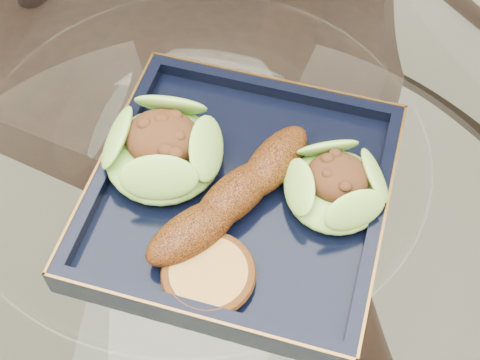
# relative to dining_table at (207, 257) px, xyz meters

# --- Properties ---
(dining_table) EXTENTS (1.13, 1.13, 0.77)m
(dining_table) POSITION_rel_dining_table_xyz_m (0.00, 0.00, 0.00)
(dining_table) COLOR white
(dining_table) RESTS_ON ground
(navy_plate) EXTENTS (0.28, 0.28, 0.02)m
(navy_plate) POSITION_rel_dining_table_xyz_m (0.04, -0.02, 0.17)
(navy_plate) COLOR black
(navy_plate) RESTS_ON dining_table
(lettuce_wrap_left) EXTENTS (0.14, 0.14, 0.04)m
(lettuce_wrap_left) POSITION_rel_dining_table_xyz_m (-0.03, -0.00, 0.20)
(lettuce_wrap_left) COLOR #569C2D
(lettuce_wrap_left) RESTS_ON navy_plate
(lettuce_wrap_right) EXTENTS (0.10, 0.10, 0.03)m
(lettuce_wrap_right) POSITION_rel_dining_table_xyz_m (0.13, -0.00, 0.20)
(lettuce_wrap_right) COLOR #5C9C2D
(lettuce_wrap_right) RESTS_ON navy_plate
(roasted_plantain) EXTENTS (0.13, 0.18, 0.04)m
(roasted_plantain) POSITION_rel_dining_table_xyz_m (0.04, -0.03, 0.20)
(roasted_plantain) COLOR #622C0A
(roasted_plantain) RESTS_ON navy_plate
(crumb_patty) EXTENTS (0.09, 0.09, 0.01)m
(crumb_patty) POSITION_rel_dining_table_xyz_m (0.04, -0.11, 0.19)
(crumb_patty) COLOR #C38941
(crumb_patty) RESTS_ON navy_plate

